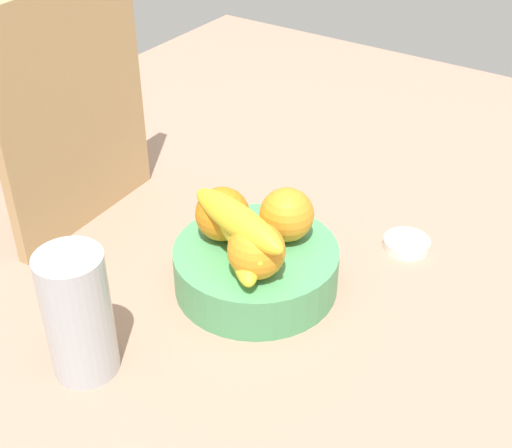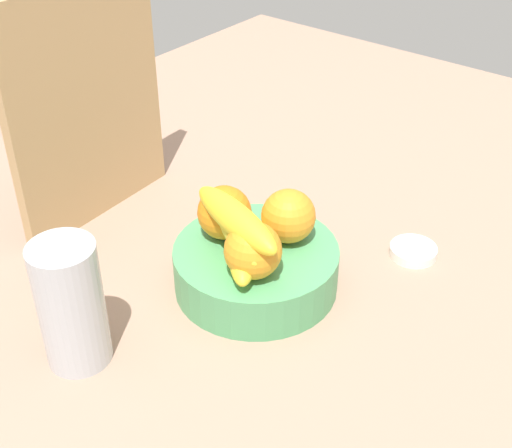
# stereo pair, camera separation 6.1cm
# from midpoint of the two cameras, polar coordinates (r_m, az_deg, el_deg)

# --- Properties ---
(ground_plane) EXTENTS (1.80, 1.40, 0.03)m
(ground_plane) POSITION_cam_midpoint_polar(r_m,az_deg,el_deg) (1.00, -1.87, -4.84)
(ground_plane) COLOR #9F7D68
(fruit_bowl) EXTENTS (0.22, 0.22, 0.06)m
(fruit_bowl) POSITION_cam_midpoint_polar(r_m,az_deg,el_deg) (0.95, -1.84, -3.58)
(fruit_bowl) COLOR #4F9F64
(fruit_bowl) RESTS_ON ground_plane
(orange_front_left) EXTENTS (0.07, 0.07, 0.07)m
(orange_front_left) POSITION_cam_midpoint_polar(r_m,az_deg,el_deg) (0.93, 0.64, 0.72)
(orange_front_left) COLOR orange
(orange_front_left) RESTS_ON fruit_bowl
(orange_front_right) EXTENTS (0.07, 0.07, 0.07)m
(orange_front_right) POSITION_cam_midpoint_polar(r_m,az_deg,el_deg) (0.94, -4.59, 0.77)
(orange_front_right) COLOR orange
(orange_front_right) RESTS_ON fruit_bowl
(orange_center) EXTENTS (0.07, 0.07, 0.07)m
(orange_center) POSITION_cam_midpoint_polar(r_m,az_deg,el_deg) (0.87, -1.98, -2.21)
(orange_center) COLOR orange
(orange_center) RESTS_ON fruit_bowl
(banana_bunch) EXTENTS (0.16, 0.18, 0.08)m
(banana_bunch) POSITION_cam_midpoint_polar(r_m,az_deg,el_deg) (0.89, -3.31, -0.55)
(banana_bunch) COLOR yellow
(banana_bunch) RESTS_ON fruit_bowl
(cutting_board) EXTENTS (0.28, 0.03, 0.36)m
(cutting_board) POSITION_cam_midpoint_polar(r_m,az_deg,el_deg) (1.06, -16.16, 8.67)
(cutting_board) COLOR tan
(cutting_board) RESTS_ON ground_plane
(thermos_tumbler) EXTENTS (0.08, 0.08, 0.16)m
(thermos_tumbler) POSITION_cam_midpoint_polar(r_m,az_deg,el_deg) (0.83, -16.26, -7.12)
(thermos_tumbler) COLOR #B5BAC0
(thermos_tumbler) RESTS_ON ground_plane
(jar_lid) EXTENTS (0.07, 0.07, 0.01)m
(jar_lid) POSITION_cam_midpoint_polar(r_m,az_deg,el_deg) (1.05, 10.48, -1.62)
(jar_lid) COLOR white
(jar_lid) RESTS_ON ground_plane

